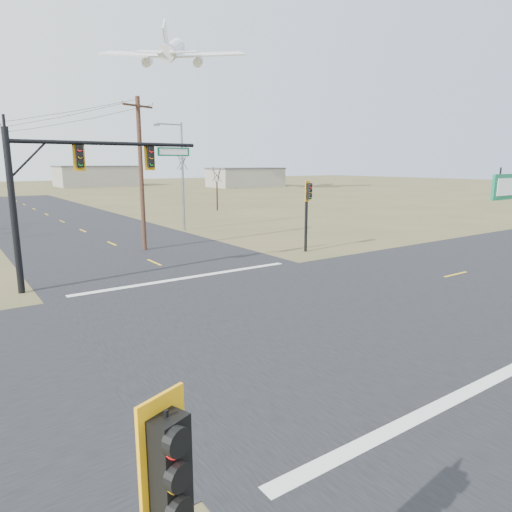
{
  "coord_description": "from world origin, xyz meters",
  "views": [
    {
      "loc": [
        -10.2,
        -13.25,
        5.8
      ],
      "look_at": [
        -0.27,
        1.0,
        2.28
      ],
      "focal_mm": 32.0,
      "sensor_mm": 36.0,
      "label": 1
    }
  ],
  "objects_px": {
    "pedestal_signal_ne": "(308,201)",
    "utility_pole_near": "(141,173)",
    "bare_tree_d": "(182,162)",
    "mast_arm_far": "(79,174)",
    "pedestal_signal_sw": "(168,497)",
    "streetlight_a": "(180,171)",
    "bare_tree_c": "(217,174)"
  },
  "relations": [
    {
      "from": "pedestal_signal_ne",
      "to": "utility_pole_near",
      "type": "xyz_separation_m",
      "value": [
        -8.69,
        6.82,
        1.8
      ]
    },
    {
      "from": "bare_tree_d",
      "to": "mast_arm_far",
      "type": "bearing_deg",
      "value": -122.23
    },
    {
      "from": "pedestal_signal_ne",
      "to": "pedestal_signal_sw",
      "type": "relative_size",
      "value": 1.23
    },
    {
      "from": "pedestal_signal_ne",
      "to": "bare_tree_d",
      "type": "height_order",
      "value": "bare_tree_d"
    },
    {
      "from": "pedestal_signal_ne",
      "to": "streetlight_a",
      "type": "relative_size",
      "value": 0.51
    },
    {
      "from": "pedestal_signal_sw",
      "to": "utility_pole_near",
      "type": "bearing_deg",
      "value": 48.51
    },
    {
      "from": "bare_tree_c",
      "to": "bare_tree_d",
      "type": "relative_size",
      "value": 0.76
    },
    {
      "from": "mast_arm_far",
      "to": "bare_tree_c",
      "type": "distance_m",
      "value": 35.97
    },
    {
      "from": "pedestal_signal_ne",
      "to": "bare_tree_d",
      "type": "distance_m",
      "value": 37.48
    },
    {
      "from": "pedestal_signal_ne",
      "to": "bare_tree_c",
      "type": "distance_m",
      "value": 28.77
    },
    {
      "from": "utility_pole_near",
      "to": "bare_tree_d",
      "type": "relative_size",
      "value": 1.33
    },
    {
      "from": "pedestal_signal_sw",
      "to": "utility_pole_near",
      "type": "relative_size",
      "value": 0.38
    },
    {
      "from": "bare_tree_c",
      "to": "bare_tree_d",
      "type": "distance_m",
      "value": 9.19
    },
    {
      "from": "streetlight_a",
      "to": "bare_tree_d",
      "type": "height_order",
      "value": "streetlight_a"
    },
    {
      "from": "pedestal_signal_sw",
      "to": "bare_tree_c",
      "type": "height_order",
      "value": "bare_tree_c"
    },
    {
      "from": "streetlight_a",
      "to": "bare_tree_d",
      "type": "distance_m",
      "value": 24.91
    },
    {
      "from": "utility_pole_near",
      "to": "bare_tree_c",
      "type": "xyz_separation_m",
      "value": [
        17.62,
        20.51,
        -0.7
      ]
    },
    {
      "from": "pedestal_signal_ne",
      "to": "streetlight_a",
      "type": "xyz_separation_m",
      "value": [
        -2.37,
        14.03,
        1.79
      ]
    },
    {
      "from": "utility_pole_near",
      "to": "bare_tree_d",
      "type": "bearing_deg",
      "value": 59.67
    },
    {
      "from": "utility_pole_near",
      "to": "streetlight_a",
      "type": "relative_size",
      "value": 1.09
    },
    {
      "from": "pedestal_signal_sw",
      "to": "bare_tree_c",
      "type": "bearing_deg",
      "value": 38.71
    },
    {
      "from": "pedestal_signal_sw",
      "to": "utility_pole_near",
      "type": "height_order",
      "value": "utility_pole_near"
    },
    {
      "from": "streetlight_a",
      "to": "pedestal_signal_ne",
      "type": "bearing_deg",
      "value": -58.36
    },
    {
      "from": "pedestal_signal_ne",
      "to": "streetlight_a",
      "type": "distance_m",
      "value": 14.35
    },
    {
      "from": "streetlight_a",
      "to": "bare_tree_d",
      "type": "relative_size",
      "value": 1.22
    },
    {
      "from": "streetlight_a",
      "to": "bare_tree_d",
      "type": "bearing_deg",
      "value": 85.9
    },
    {
      "from": "pedestal_signal_ne",
      "to": "bare_tree_d",
      "type": "xyz_separation_m",
      "value": [
        8.59,
        36.38,
        2.69
      ]
    },
    {
      "from": "mast_arm_far",
      "to": "pedestal_signal_sw",
      "type": "distance_m",
      "value": 19.87
    },
    {
      "from": "pedestal_signal_sw",
      "to": "mast_arm_far",
      "type": "bearing_deg",
      "value": 56.92
    },
    {
      "from": "pedestal_signal_sw",
      "to": "bare_tree_c",
      "type": "xyz_separation_m",
      "value": [
        27.51,
        46.65,
        1.65
      ]
    },
    {
      "from": "mast_arm_far",
      "to": "bare_tree_d",
      "type": "height_order",
      "value": "bare_tree_d"
    },
    {
      "from": "pedestal_signal_ne",
      "to": "utility_pole_near",
      "type": "relative_size",
      "value": 0.47
    }
  ]
}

